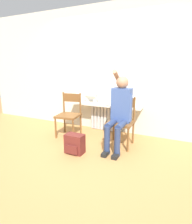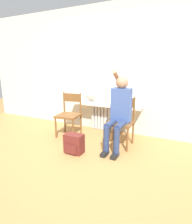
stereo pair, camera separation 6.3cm
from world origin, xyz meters
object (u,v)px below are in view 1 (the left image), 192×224
object	(u,v)px
chair_right	(121,121)
cat	(92,95)
backpack	(75,144)
person	(120,109)
chair_left	(69,114)

from	to	relation	value
chair_right	cat	distance (m)	1.06
backpack	person	bearing A→B (deg)	43.04
chair_right	backpack	world-z (taller)	chair_right
person	backpack	bearing A→B (deg)	-136.96
chair_right	backpack	distance (m)	0.95
chair_right	person	size ratio (longest dim) A/B	0.65
chair_left	person	size ratio (longest dim) A/B	0.65
person	backpack	world-z (taller)	person
backpack	chair_right	bearing A→B (deg)	48.38
chair_left	backpack	bearing A→B (deg)	-58.44
chair_right	backpack	size ratio (longest dim) A/B	2.71
chair_left	backpack	distance (m)	0.92
backpack	chair_left	bearing A→B (deg)	128.86
person	backpack	xyz separation A→B (m)	(-0.60, -0.56, -0.55)
chair_right	person	world-z (taller)	person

